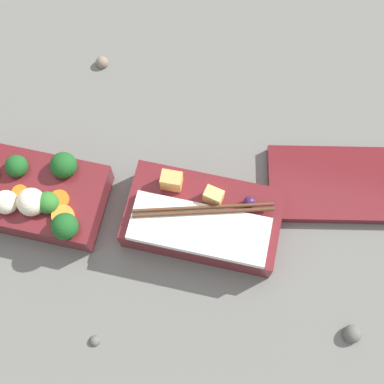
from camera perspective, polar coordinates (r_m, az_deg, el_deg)
The scene contains 7 objects.
ground_plane at distance 0.80m, azimuth -8.09°, elevation -2.10°, with size 3.00×3.00×0.00m, color slate.
bento_tray_vegetable at distance 0.81m, azimuth -16.71°, elevation -0.25°, with size 0.22×0.12×0.08m.
bento_tray_rice at distance 0.76m, azimuth 1.12°, elevation -2.87°, with size 0.22×0.12×0.07m.
bento_lid at distance 0.83m, azimuth 15.45°, elevation 0.80°, with size 0.21×0.12×0.02m, color maroon.
pebble_0 at distance 0.92m, azimuth -9.56°, elevation 13.46°, with size 0.02×0.02×0.02m, color #7A6B5B.
pebble_1 at distance 0.76m, azimuth -10.37°, elevation -15.34°, with size 0.02×0.02×0.02m, color #595651.
pebble_2 at distance 0.78m, azimuth 16.68°, elevation -14.31°, with size 0.02×0.02×0.02m, color #595651.
Camera 1 is at (0.17, -0.23, 0.75)m, focal length 50.00 mm.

